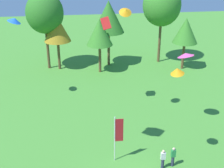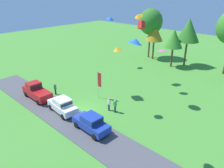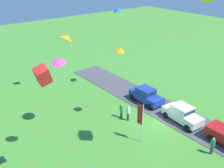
{
  "view_description": "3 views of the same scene",
  "coord_description": "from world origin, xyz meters",
  "px_view_note": "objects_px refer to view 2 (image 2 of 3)",
  "views": [
    {
      "loc": [
        -3.91,
        -16.52,
        16.03
      ],
      "look_at": [
        -0.97,
        6.73,
        5.38
      ],
      "focal_mm": 50.0,
      "sensor_mm": 36.0,
      "label": 1
    },
    {
      "loc": [
        19.1,
        -14.77,
        14.06
      ],
      "look_at": [
        1.58,
        3.66,
        2.92
      ],
      "focal_mm": 35.0,
      "sensor_mm": 36.0,
      "label": 2
    },
    {
      "loc": [
        -15.25,
        18.62,
        15.37
      ],
      "look_at": [
        0.86,
        5.69,
        5.87
      ],
      "focal_mm": 42.0,
      "sensor_mm": 36.0,
      "label": 3
    }
  ],
  "objects_px": {
    "kite_delta_trailing_tail": "(139,16)",
    "tree_far_left": "(174,39)",
    "kite_box_over_trees": "(141,25)",
    "tree_right_of_center": "(151,22)",
    "car_pickup_by_flagpole": "(36,91)",
    "tree_center_back": "(155,32)",
    "person_beside_suv": "(109,104)",
    "kite_delta_low_drifter": "(135,41)",
    "car_sedan_near_entrance": "(91,122)",
    "kite_delta_topmost": "(117,49)",
    "kite_delta_high_right": "(162,51)",
    "tree_far_right": "(189,30)",
    "person_on_lawn": "(55,89)",
    "person_watching_sky": "(115,106)",
    "car_sedan_mid_row": "(62,105)",
    "kite_delta_near_flag": "(110,18)",
    "flag_banner": "(99,81)"
  },
  "relations": [
    {
      "from": "tree_center_back",
      "to": "kite_box_over_trees",
      "type": "relative_size",
      "value": 6.79
    },
    {
      "from": "car_pickup_by_flagpole",
      "to": "person_on_lawn",
      "type": "relative_size",
      "value": 2.94
    },
    {
      "from": "car_pickup_by_flagpole",
      "to": "kite_box_over_trees",
      "type": "bearing_deg",
      "value": 66.8
    },
    {
      "from": "person_on_lawn",
      "to": "kite_delta_near_flag",
      "type": "bearing_deg",
      "value": 102.66
    },
    {
      "from": "tree_right_of_center",
      "to": "person_beside_suv",
      "type": "bearing_deg",
      "value": -66.49
    },
    {
      "from": "tree_right_of_center",
      "to": "kite_delta_low_drifter",
      "type": "height_order",
      "value": "kite_delta_low_drifter"
    },
    {
      "from": "tree_right_of_center",
      "to": "kite_delta_topmost",
      "type": "height_order",
      "value": "tree_right_of_center"
    },
    {
      "from": "person_beside_suv",
      "to": "person_watching_sky",
      "type": "bearing_deg",
      "value": 12.83
    },
    {
      "from": "tree_center_back",
      "to": "tree_right_of_center",
      "type": "bearing_deg",
      "value": 160.86
    },
    {
      "from": "car_pickup_by_flagpole",
      "to": "flag_banner",
      "type": "relative_size",
      "value": 1.25
    },
    {
      "from": "tree_center_back",
      "to": "flag_banner",
      "type": "bearing_deg",
      "value": -76.1
    },
    {
      "from": "person_watching_sky",
      "to": "kite_delta_near_flag",
      "type": "height_order",
      "value": "kite_delta_near_flag"
    },
    {
      "from": "kite_delta_topmost",
      "to": "person_watching_sky",
      "type": "bearing_deg",
      "value": -69.46
    },
    {
      "from": "tree_far_right",
      "to": "flag_banner",
      "type": "bearing_deg",
      "value": -94.79
    },
    {
      "from": "kite_delta_high_right",
      "to": "kite_delta_trailing_tail",
      "type": "distance_m",
      "value": 6.44
    },
    {
      "from": "person_watching_sky",
      "to": "kite_box_over_trees",
      "type": "height_order",
      "value": "kite_box_over_trees"
    },
    {
      "from": "car_sedan_near_entrance",
      "to": "tree_center_back",
      "type": "height_order",
      "value": "tree_center_back"
    },
    {
      "from": "tree_center_back",
      "to": "kite_delta_trailing_tail",
      "type": "xyz_separation_m",
      "value": [
        6.65,
        -14.64,
        4.99
      ]
    },
    {
      "from": "person_watching_sky",
      "to": "kite_delta_topmost",
      "type": "height_order",
      "value": "kite_delta_topmost"
    },
    {
      "from": "person_beside_suv",
      "to": "car_pickup_by_flagpole",
      "type": "bearing_deg",
      "value": -154.82
    },
    {
      "from": "car_pickup_by_flagpole",
      "to": "kite_delta_topmost",
      "type": "height_order",
      "value": "kite_delta_topmost"
    },
    {
      "from": "person_on_lawn",
      "to": "person_watching_sky",
      "type": "height_order",
      "value": "same"
    },
    {
      "from": "tree_far_left",
      "to": "kite_delta_near_flag",
      "type": "height_order",
      "value": "kite_delta_near_flag"
    },
    {
      "from": "kite_delta_high_right",
      "to": "kite_delta_topmost",
      "type": "distance_m",
      "value": 5.98
    },
    {
      "from": "flag_banner",
      "to": "kite_delta_topmost",
      "type": "bearing_deg",
      "value": -12.18
    },
    {
      "from": "person_beside_suv",
      "to": "tree_right_of_center",
      "type": "relative_size",
      "value": 0.16
    },
    {
      "from": "tree_right_of_center",
      "to": "tree_far_right",
      "type": "relative_size",
      "value": 1.15
    },
    {
      "from": "tree_right_of_center",
      "to": "kite_delta_trailing_tail",
      "type": "relative_size",
      "value": 9.61
    },
    {
      "from": "tree_right_of_center",
      "to": "tree_far_left",
      "type": "xyz_separation_m",
      "value": [
        6.94,
        -2.33,
        -2.19
      ]
    },
    {
      "from": "kite_delta_high_right",
      "to": "tree_far_right",
      "type": "bearing_deg",
      "value": 105.57
    },
    {
      "from": "car_sedan_near_entrance",
      "to": "kite_delta_topmost",
      "type": "height_order",
      "value": "kite_delta_topmost"
    },
    {
      "from": "car_sedan_near_entrance",
      "to": "kite_delta_trailing_tail",
      "type": "height_order",
      "value": "kite_delta_trailing_tail"
    },
    {
      "from": "car_sedan_near_entrance",
      "to": "person_on_lawn",
      "type": "relative_size",
      "value": 2.6
    },
    {
      "from": "kite_box_over_trees",
      "to": "tree_right_of_center",
      "type": "bearing_deg",
      "value": 118.25
    },
    {
      "from": "kite_delta_low_drifter",
      "to": "kite_box_over_trees",
      "type": "height_order",
      "value": "kite_delta_low_drifter"
    },
    {
      "from": "flag_banner",
      "to": "kite_delta_near_flag",
      "type": "relative_size",
      "value": 3.01
    },
    {
      "from": "person_watching_sky",
      "to": "kite_delta_low_drifter",
      "type": "distance_m",
      "value": 12.06
    },
    {
      "from": "flag_banner",
      "to": "kite_box_over_trees",
      "type": "bearing_deg",
      "value": 89.41
    },
    {
      "from": "kite_delta_trailing_tail",
      "to": "tree_far_left",
      "type": "bearing_deg",
      "value": 95.22
    },
    {
      "from": "flag_banner",
      "to": "kite_box_over_trees",
      "type": "relative_size",
      "value": 3.6
    },
    {
      "from": "car_sedan_near_entrance",
      "to": "kite_delta_topmost",
      "type": "bearing_deg",
      "value": 100.52
    },
    {
      "from": "tree_center_back",
      "to": "tree_far_left",
      "type": "bearing_deg",
      "value": -18.41
    },
    {
      "from": "car_pickup_by_flagpole",
      "to": "tree_center_back",
      "type": "bearing_deg",
      "value": 87.62
    },
    {
      "from": "car_sedan_mid_row",
      "to": "person_beside_suv",
      "type": "height_order",
      "value": "car_sedan_mid_row"
    },
    {
      "from": "car_sedan_near_entrance",
      "to": "tree_right_of_center",
      "type": "height_order",
      "value": "tree_right_of_center"
    },
    {
      "from": "kite_delta_high_right",
      "to": "tree_center_back",
      "type": "bearing_deg",
      "value": 125.65
    },
    {
      "from": "person_on_lawn",
      "to": "person_watching_sky",
      "type": "distance_m",
      "value": 9.83
    },
    {
      "from": "kite_delta_high_right",
      "to": "kite_delta_near_flag",
      "type": "bearing_deg",
      "value": 155.93
    },
    {
      "from": "car_pickup_by_flagpole",
      "to": "kite_box_over_trees",
      "type": "height_order",
      "value": "kite_box_over_trees"
    },
    {
      "from": "car_sedan_near_entrance",
      "to": "kite_delta_low_drifter",
      "type": "xyz_separation_m",
      "value": [
        5.18,
        0.28,
        9.42
      ]
    }
  ]
}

